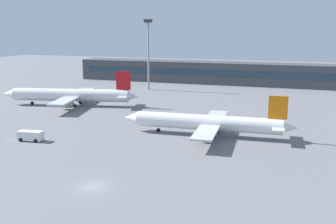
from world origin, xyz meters
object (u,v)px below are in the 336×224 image
at_px(airplane_near, 206,123).
at_px(floodlight_tower_west, 148,50).
at_px(airplane_mid, 70,95).
at_px(service_van_white, 31,136).

bearing_deg(airplane_near, floodlight_tower_west, 121.76).
relative_size(airplane_mid, floodlight_tower_west, 1.61).
bearing_deg(service_van_white, airplane_near, 24.56).
height_order(airplane_mid, floodlight_tower_west, floodlight_tower_west).
xyz_separation_m(airplane_near, service_van_white, (-33.77, -15.43, -1.77)).
bearing_deg(floodlight_tower_west, airplane_near, -58.24).
bearing_deg(floodlight_tower_west, service_van_white, -88.92).
bearing_deg(airplane_near, airplane_mid, 156.70).
relative_size(service_van_white, floodlight_tower_west, 0.21).
distance_m(service_van_white, floodlight_tower_west, 73.53).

